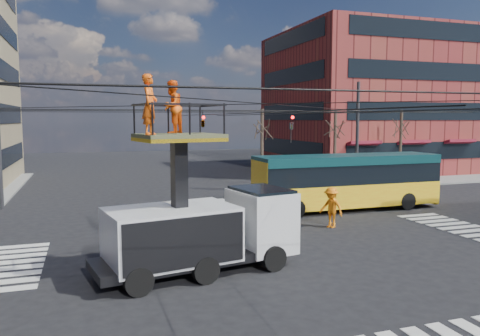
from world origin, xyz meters
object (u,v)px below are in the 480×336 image
worker_ground (133,244)px  flagger (331,207)px  utility_truck (201,211)px  traffic_cone (127,258)px  city_bus (347,180)px

worker_ground → flagger: size_ratio=0.96×
utility_truck → traffic_cone: bearing=145.8°
city_bus → utility_truck: bearing=-142.9°
worker_ground → flagger: 10.43m
city_bus → flagger: size_ratio=5.59×
city_bus → traffic_cone: city_bus is taller
traffic_cone → flagger: flagger is taller
utility_truck → worker_ground: bearing=147.8°
traffic_cone → worker_ground: bearing=-40.7°
utility_truck → traffic_cone: size_ratio=9.53×
city_bus → flagger: 4.95m
utility_truck → flagger: utility_truck is taller
worker_ground → utility_truck: bearing=-98.2°
utility_truck → flagger: size_ratio=3.68×
traffic_cone → worker_ground: worker_ground is taller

